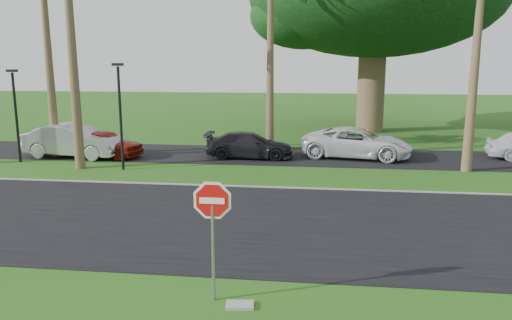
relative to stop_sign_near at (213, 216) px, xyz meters
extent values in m
plane|color=#265615|center=(-0.50, 3.00, -1.77)|extent=(120.00, 120.00, 0.00)
cube|color=black|center=(-0.50, 5.00, -1.76)|extent=(120.00, 8.00, 0.02)
cube|color=black|center=(-0.50, 15.50, -1.76)|extent=(120.00, 5.00, 0.02)
cube|color=gray|center=(-0.50, 9.05, -1.74)|extent=(120.00, 0.12, 0.06)
cylinder|color=gray|center=(0.00, 0.00, -0.77)|extent=(0.07, 0.07, 2.00)
cylinder|color=white|center=(0.00, 0.00, 0.33)|extent=(1.05, 0.02, 1.05)
cylinder|color=red|center=(0.00, 0.00, 0.33)|extent=(0.90, 0.02, 0.90)
cube|color=white|center=(0.00, 0.00, 0.33)|extent=(0.50, 0.02, 0.12)
cone|color=brown|center=(-11.00, 14.00, 2.73)|extent=(0.44, 0.44, 9.00)
cone|color=brown|center=(-8.50, 11.50, 3.98)|extent=(0.44, 0.44, 11.50)
cone|color=brown|center=(-0.50, 17.00, 2.98)|extent=(0.44, 0.44, 9.50)
cone|color=brown|center=(8.50, 13.00, 2.48)|extent=(0.44, 0.44, 8.50)
cylinder|color=brown|center=(5.50, 25.00, 1.23)|extent=(1.80, 1.80, 6.00)
cylinder|color=black|center=(-12.00, 12.50, 0.33)|extent=(0.12, 0.12, 4.20)
cube|color=black|center=(-12.00, 12.50, 2.51)|extent=(0.45, 0.25, 0.12)
cylinder|color=black|center=(-6.50, 11.50, 0.48)|extent=(0.12, 0.12, 4.50)
cube|color=black|center=(-6.50, 11.50, 2.81)|extent=(0.45, 0.25, 0.12)
imported|color=#A5A7AD|center=(-9.95, 13.89, -0.96)|extent=(5.10, 2.20, 1.63)
imported|color=maroon|center=(-8.52, 14.13, -1.10)|extent=(4.20, 2.39, 1.35)
imported|color=black|center=(-1.30, 14.77, -1.15)|extent=(4.36, 1.82, 1.26)
imported|color=silver|center=(3.97, 15.48, -1.03)|extent=(5.66, 3.30, 1.48)
cube|color=gray|center=(0.56, -0.22, -1.74)|extent=(0.59, 0.41, 0.06)
camera|label=1|loc=(2.00, -9.20, 3.04)|focal=35.00mm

